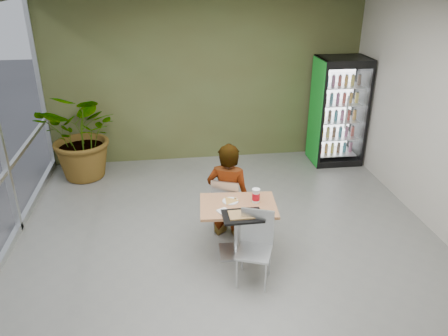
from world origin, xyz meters
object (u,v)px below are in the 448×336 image
at_px(chair_near, 256,241).
at_px(dining_table, 238,219).
at_px(beverage_fridge, 338,111).
at_px(potted_plant, 84,135).
at_px(cafeteria_tray, 242,216).
at_px(chair_far, 226,202).
at_px(soda_cup, 256,196).
at_px(seated_woman, 228,199).

bearing_deg(chair_near, dining_table, 125.82).
relative_size(beverage_fridge, potted_plant, 1.24).
bearing_deg(potted_plant, cafeteria_tray, -52.88).
bearing_deg(cafeteria_tray, potted_plant, 127.12).
height_order(chair_near, potted_plant, potted_plant).
height_order(chair_far, soda_cup, soda_cup).
xyz_separation_m(chair_near, beverage_fridge, (2.28, 3.34, 0.49)).
bearing_deg(potted_plant, chair_far, -45.06).
bearing_deg(seated_woman, chair_near, 120.86).
height_order(chair_far, chair_near, chair_near).
bearing_deg(soda_cup, cafeteria_tray, -123.93).
relative_size(seated_woman, cafeteria_tray, 3.44).
xyz_separation_m(beverage_fridge, potted_plant, (-4.72, -0.10, -0.20)).
distance_m(beverage_fridge, potted_plant, 4.72).
xyz_separation_m(chair_far, beverage_fridge, (2.50, 2.32, 0.51)).
height_order(chair_near, cafeteria_tray, chair_near).
height_order(cafeteria_tray, beverage_fridge, beverage_fridge).
xyz_separation_m(chair_far, seated_woman, (0.03, 0.04, 0.03)).
bearing_deg(seated_woman, cafeteria_tray, 114.43).
distance_m(seated_woman, soda_cup, 0.65).
bearing_deg(dining_table, chair_far, 99.22).
relative_size(cafeteria_tray, beverage_fridge, 0.24).
height_order(chair_near, seated_woman, seated_woman).
height_order(dining_table, beverage_fridge, beverage_fridge).
bearing_deg(chair_near, cafeteria_tray, 145.32).
bearing_deg(dining_table, potted_plant, 130.16).
bearing_deg(soda_cup, seated_woman, 119.86).
height_order(dining_table, seated_woman, seated_woman).
bearing_deg(seated_woman, potted_plant, -22.98).
distance_m(chair_far, beverage_fridge, 3.45).
bearing_deg(chair_near, soda_cup, 100.31).
distance_m(dining_table, potted_plant, 3.59).
xyz_separation_m(chair_far, soda_cup, (0.32, -0.46, 0.33)).
distance_m(chair_far, potted_plant, 3.16).
xyz_separation_m(seated_woman, soda_cup, (0.29, -0.50, 0.30)).
xyz_separation_m(dining_table, chair_far, (-0.08, 0.50, -0.02)).
distance_m(soda_cup, cafeteria_tray, 0.43).
xyz_separation_m(chair_far, chair_near, (0.21, -1.01, 0.02)).
xyz_separation_m(dining_table, potted_plant, (-2.31, 2.73, 0.29)).
bearing_deg(chair_near, potted_plant, 148.40).
bearing_deg(chair_near, seated_woman, 121.14).
relative_size(chair_far, soda_cup, 4.74).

